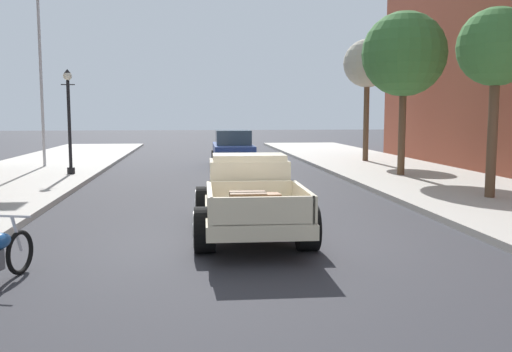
% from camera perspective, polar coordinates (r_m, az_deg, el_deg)
% --- Properties ---
extents(ground_plane, '(140.00, 140.00, 0.00)m').
position_cam_1_polar(ground_plane, '(10.47, -1.32, -6.81)').
color(ground_plane, '#333338').
extents(hotrod_truck_cream, '(2.27, 4.97, 1.58)m').
position_cam_1_polar(hotrod_truck_cream, '(11.23, -0.73, -1.98)').
color(hotrod_truck_cream, beige).
rests_on(hotrod_truck_cream, ground).
extents(car_background_blue, '(1.92, 4.33, 1.65)m').
position_cam_1_polar(car_background_blue, '(25.15, -2.38, 2.71)').
color(car_background_blue, '#284293').
rests_on(car_background_blue, ground).
extents(street_lamp_far, '(0.50, 0.32, 3.85)m').
position_cam_1_polar(street_lamp_far, '(21.77, -18.57, 6.07)').
color(street_lamp_far, black).
rests_on(street_lamp_far, sidewalk_left).
extents(flagpole, '(1.74, 0.16, 9.16)m').
position_cam_1_polar(flagpole, '(25.56, -20.78, 13.61)').
color(flagpole, '#B2B2B7').
rests_on(flagpole, sidewalk_left).
extents(street_tree_nearest, '(2.05, 2.05, 5.00)m').
position_cam_1_polar(street_tree_nearest, '(16.22, 23.36, 11.84)').
color(street_tree_nearest, brown).
rests_on(street_tree_nearest, sidewalk_right).
extents(street_tree_second, '(3.03, 3.03, 5.88)m').
position_cam_1_polar(street_tree_second, '(21.19, 14.90, 11.90)').
color(street_tree_second, brown).
rests_on(street_tree_second, sidewalk_right).
extents(street_tree_third, '(2.24, 2.24, 5.69)m').
position_cam_1_polar(street_tree_third, '(27.08, 11.31, 11.11)').
color(street_tree_third, brown).
rests_on(street_tree_third, sidewalk_right).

